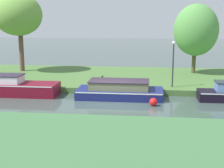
% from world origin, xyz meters
% --- Properties ---
extents(ground_plane, '(120.00, 120.00, 0.00)m').
position_xyz_m(ground_plane, '(0.00, 0.00, 0.00)').
color(ground_plane, '#3F504B').
extents(riverbank_far, '(72.00, 10.00, 0.40)m').
position_xyz_m(riverbank_far, '(0.00, 7.00, 0.20)').
color(riverbank_far, '#4B7138').
rests_on(riverbank_far, ground_plane).
extents(riverbank_near, '(72.00, 10.00, 0.40)m').
position_xyz_m(riverbank_near, '(0.00, -9.00, 0.20)').
color(riverbank_near, '#3F7042').
rests_on(riverbank_near, ground_plane).
extents(navy_cruiser, '(5.55, 2.31, 1.16)m').
position_xyz_m(navy_cruiser, '(0.47, 1.20, 0.49)').
color(navy_cruiser, navy).
rests_on(navy_cruiser, ground_plane).
extents(willow_tree_left, '(4.18, 3.96, 6.73)m').
position_xyz_m(willow_tree_left, '(-8.96, 8.20, 5.30)').
color(willow_tree_left, brown).
rests_on(willow_tree_left, riverbank_far).
extents(willow_tree_centre, '(3.70, 3.25, 5.83)m').
position_xyz_m(willow_tree_centre, '(6.16, 8.69, 4.08)').
color(willow_tree_centre, brown).
rests_on(willow_tree_centre, riverbank_far).
extents(lamp_post, '(0.24, 0.24, 3.17)m').
position_xyz_m(lamp_post, '(3.96, 3.07, 2.37)').
color(lamp_post, '#333338').
rests_on(lamp_post, riverbank_far).
extents(mooring_post_near, '(0.15, 0.15, 0.79)m').
position_xyz_m(mooring_post_near, '(-0.86, 2.52, 0.80)').
color(mooring_post_near, '#4A3E32').
rests_on(mooring_post_near, riverbank_far).
extents(mooring_post_far, '(0.20, 0.20, 0.83)m').
position_xyz_m(mooring_post_far, '(-8.28, 2.52, 0.81)').
color(mooring_post_far, '#45372B').
rests_on(mooring_post_far, riverbank_far).
extents(channel_buoy, '(0.48, 0.48, 0.48)m').
position_xyz_m(channel_buoy, '(2.63, -0.57, 0.24)').
color(channel_buoy, red).
rests_on(channel_buoy, ground_plane).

